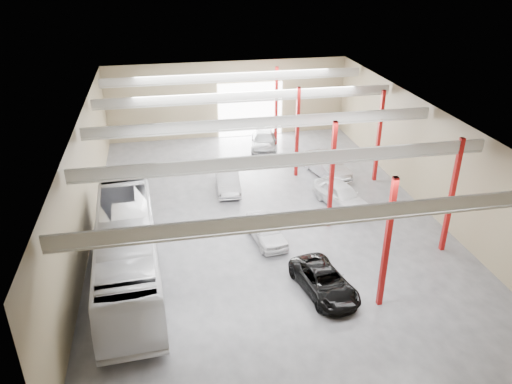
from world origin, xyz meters
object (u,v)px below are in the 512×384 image
object	(u,v)px
coach_bus	(127,252)
car_row_a	(266,230)
car_row_c	(264,141)
car_right_far	(341,195)
black_sedan	(324,281)
car_row_b	(228,180)
car_right_near	(326,165)

from	to	relation	value
coach_bus	car_row_a	world-z (taller)	coach_bus
car_row_c	car_right_far	distance (m)	11.97
black_sedan	car_row_a	bearing A→B (deg)	98.18
coach_bus	car_row_b	size ratio (longest dim) A/B	2.80
car_row_a	car_row_c	bearing A→B (deg)	70.65
car_row_a	car_row_c	size ratio (longest dim) A/B	0.78
car_row_b	car_right_near	bearing A→B (deg)	11.20
car_row_c	car_right_far	world-z (taller)	car_right_far
car_row_a	car_right_far	world-z (taller)	car_right_far
black_sedan	car_right_far	size ratio (longest dim) A/B	0.98
coach_bus	black_sedan	xyz separation A→B (m)	(9.86, -2.95, -1.13)
car_row_c	car_right_far	bearing A→B (deg)	-63.64
car_row_a	car_right_far	bearing A→B (deg)	21.58
car_right_near	car_right_far	size ratio (longest dim) A/B	1.04
coach_bus	car_row_a	bearing A→B (deg)	15.13
car_row_b	car_row_c	size ratio (longest dim) A/B	0.86
car_row_c	black_sedan	bearing A→B (deg)	-81.33
coach_bus	car_row_c	bearing A→B (deg)	55.02
coach_bus	car_right_near	size ratio (longest dim) A/B	2.54
black_sedan	car_row_b	xyz separation A→B (m)	(-3.15, 13.07, 0.10)
car_right_near	coach_bus	bearing A→B (deg)	-155.48
black_sedan	car_row_b	distance (m)	13.44
coach_bus	car_right_far	xyz separation A→B (m)	(14.00, 6.03, -0.97)
car_row_a	car_right_near	distance (m)	10.87
black_sedan	car_row_a	world-z (taller)	car_row_a
car_row_b	car_right_far	xyz separation A→B (m)	(7.29, -4.09, 0.07)
black_sedan	car_right_far	xyz separation A→B (m)	(4.14, 8.98, 0.17)
coach_bus	car_row_a	xyz separation A→B (m)	(7.99, 2.62, -1.08)
car_row_a	car_right_far	distance (m)	6.91
black_sedan	car_right_near	bearing A→B (deg)	61.06
coach_bus	black_sedan	bearing A→B (deg)	-19.65
car_right_near	black_sedan	bearing A→B (deg)	-121.58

